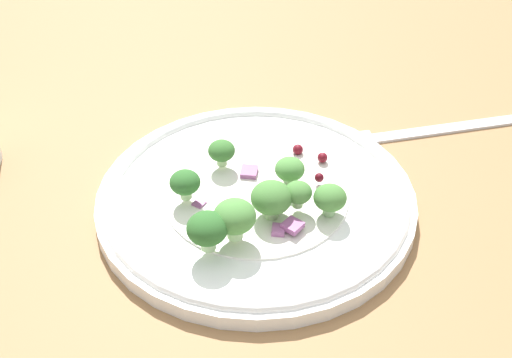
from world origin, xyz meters
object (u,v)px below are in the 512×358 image
object	(u,v)px
broccoli_floret_0	(222,151)
fork	(422,131)
plate	(256,198)
broccoli_floret_1	(185,183)
broccoli_floret_2	(207,229)

from	to	relation	value
broccoli_floret_0	fork	bearing A→B (deg)	144.51
fork	plate	bearing A→B (deg)	-22.86
broccoli_floret_0	fork	distance (cm)	18.66
broccoli_floret_0	broccoli_floret_1	size ratio (longest dim) A/B	0.93
fork	broccoli_floret_0	bearing A→B (deg)	-35.49
broccoli_floret_1	broccoli_floret_0	bearing A→B (deg)	-177.82
plate	fork	size ratio (longest dim) A/B	1.65
plate	broccoli_floret_1	distance (cm)	5.76
broccoli_floret_0	broccoli_floret_2	world-z (taller)	broccoli_floret_2
plate	broccoli_floret_0	bearing A→B (deg)	-105.44
broccoli_floret_1	broccoli_floret_2	bearing A→B (deg)	53.64
plate	broccoli_floret_0	distance (cm)	4.60
broccoli_floret_1	broccoli_floret_2	world-z (taller)	broccoli_floret_2
plate	broccoli_floret_0	xyz separation A→B (cm)	(-1.08, -3.92, 2.13)
broccoli_floret_2	fork	bearing A→B (deg)	165.37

